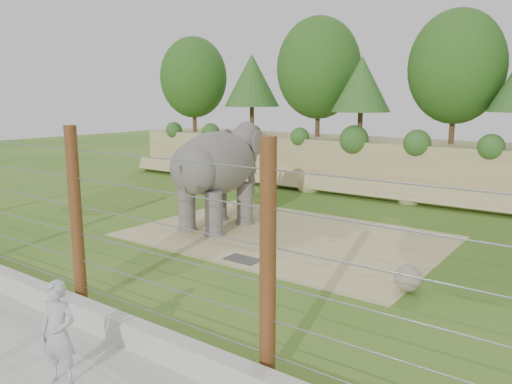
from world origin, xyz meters
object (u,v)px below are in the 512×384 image
Objects in this scene: elephant at (216,178)px; stone_ball at (408,279)px; zookeeper at (58,333)px; barrier_fence at (76,219)px.

elephant reaches higher than stone_ball.
zookeeper reaches higher than stone_ball.
barrier_fence reaches higher than elephant.
zookeeper is at bearing -40.51° from barrier_fence.
elephant is at bearing 106.71° from barrier_fence.
elephant is 2.55× the size of zookeeper.
barrier_fence reaches higher than stone_ball.
barrier_fence is 3.27m from zookeeper.
elephant is at bearing 96.16° from zookeeper.
barrier_fence reaches higher than zookeeper.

